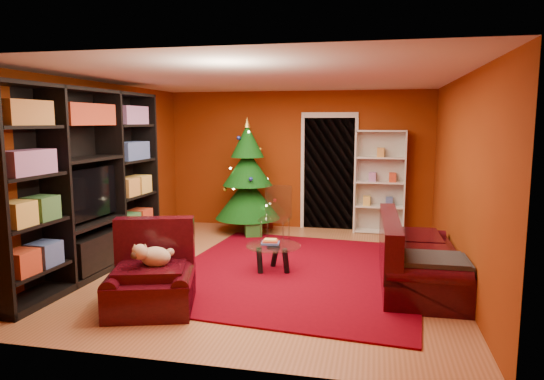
% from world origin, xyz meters
% --- Properties ---
extents(floor, '(5.00, 5.50, 0.05)m').
position_xyz_m(floor, '(0.00, 0.00, -0.03)').
color(floor, '#A7643C').
rests_on(floor, ground).
extents(ceiling, '(5.00, 5.50, 0.05)m').
position_xyz_m(ceiling, '(0.00, 0.00, 2.62)').
color(ceiling, silver).
rests_on(ceiling, wall_back).
extents(wall_back, '(5.00, 0.05, 2.60)m').
position_xyz_m(wall_back, '(0.00, 2.77, 1.30)').
color(wall_back, maroon).
rests_on(wall_back, ground).
extents(wall_left, '(0.05, 5.50, 2.60)m').
position_xyz_m(wall_left, '(-2.52, 0.00, 1.30)').
color(wall_left, maroon).
rests_on(wall_left, ground).
extents(wall_right, '(0.05, 5.50, 2.60)m').
position_xyz_m(wall_right, '(2.52, 0.00, 1.30)').
color(wall_right, maroon).
rests_on(wall_right, ground).
extents(doorway, '(1.06, 0.60, 2.16)m').
position_xyz_m(doorway, '(0.60, 2.73, 1.05)').
color(doorway, black).
rests_on(doorway, floor).
extents(rug, '(3.60, 4.09, 0.02)m').
position_xyz_m(rug, '(0.45, -0.07, 0.01)').
color(rug, '#69000E').
rests_on(rug, floor).
extents(media_unit, '(0.60, 3.21, 2.45)m').
position_xyz_m(media_unit, '(-2.27, -0.73, 1.23)').
color(media_unit, black).
rests_on(media_unit, floor).
extents(christmas_tree, '(1.37, 1.37, 2.13)m').
position_xyz_m(christmas_tree, '(-0.83, 2.15, 1.03)').
color(christmas_tree, '#0A400E').
rests_on(christmas_tree, floor).
extents(gift_box_green, '(0.37, 0.37, 0.29)m').
position_xyz_m(gift_box_green, '(-0.64, 1.78, 0.14)').
color(gift_box_green, '#216822').
rests_on(gift_box_green, floor).
extents(gift_box_red, '(0.30, 0.30, 0.23)m').
position_xyz_m(gift_box_red, '(-0.58, 2.59, 0.12)').
color(gift_box_red, maroon).
rests_on(gift_box_red, floor).
extents(white_bookshelf, '(0.90, 0.36, 1.93)m').
position_xyz_m(white_bookshelf, '(1.54, 2.57, 0.94)').
color(white_bookshelf, white).
rests_on(white_bookshelf, floor).
extents(armchair, '(1.22, 1.22, 0.77)m').
position_xyz_m(armchair, '(-0.90, -1.69, 0.38)').
color(armchair, black).
rests_on(armchair, rug).
extents(dog, '(0.47, 0.40, 0.25)m').
position_xyz_m(dog, '(-0.87, -1.63, 0.57)').
color(dog, beige).
rests_on(dog, armchair).
extents(sofa, '(0.95, 2.06, 0.88)m').
position_xyz_m(sofa, '(2.02, -0.28, 0.44)').
color(sofa, black).
rests_on(sofa, rug).
extents(coffee_table, '(0.81, 0.81, 0.46)m').
position_xyz_m(coffee_table, '(0.14, -0.14, 0.19)').
color(coffee_table, gray).
rests_on(coffee_table, rug).
extents(acrylic_chair, '(0.49, 0.53, 0.89)m').
position_xyz_m(acrylic_chair, '(-0.14, 1.28, 0.44)').
color(acrylic_chair, '#66605B').
rests_on(acrylic_chair, rug).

